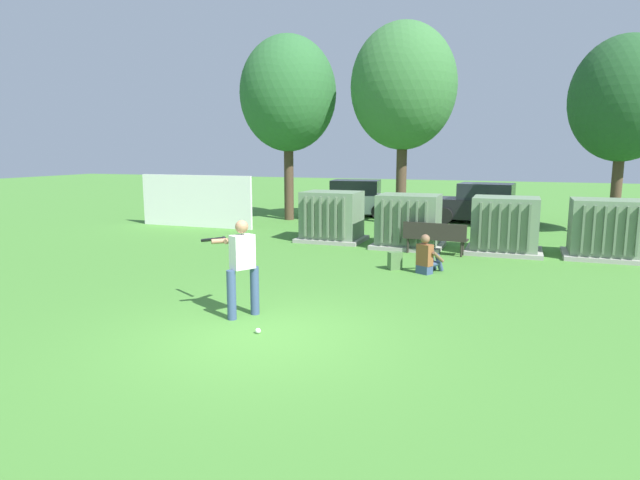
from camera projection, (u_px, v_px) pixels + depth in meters
ground_plane at (263, 336)px, 8.67m from camera, size 96.00×96.00×0.00m
fence_panel at (196, 201)px, 20.95m from camera, size 4.80×0.12×2.00m
transformer_west at (332, 217)px, 17.69m from camera, size 2.10×1.70×1.62m
transformer_mid_west at (409, 222)px, 16.49m from camera, size 2.10×1.70×1.62m
transformer_mid_east at (505, 226)px, 15.60m from camera, size 2.10×1.70×1.62m
transformer_east at (606, 230)px, 14.84m from camera, size 2.10×1.70×1.62m
park_bench at (435, 236)px, 15.39m from camera, size 1.83×0.54×0.92m
batter at (241, 263)px, 9.57m from camera, size 1.50×1.05×1.74m
sports_ball at (258, 331)px, 8.79m from camera, size 0.09×0.09×0.09m
seated_spectator at (427, 258)px, 13.08m from camera, size 0.67×0.79×0.96m
backpack at (395, 261)px, 13.50m from camera, size 0.38×0.37×0.44m
tree_left at (288, 94)px, 22.45m from camera, size 4.00×4.00×7.64m
tree_center_left at (403, 87)px, 20.94m from camera, size 4.09×4.09×7.81m
tree_center_right at (624, 99)px, 18.17m from camera, size 3.53×3.53×6.75m
parked_car_leftmost at (353, 199)px, 24.51m from camera, size 4.39×2.33×1.62m
parked_car_left_of_center at (483, 205)px, 22.12m from camera, size 4.34×2.21×1.62m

